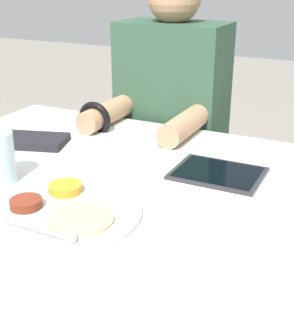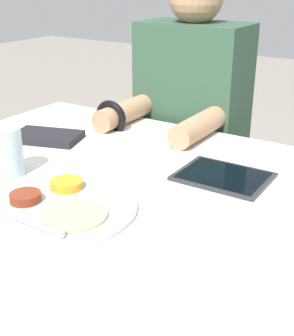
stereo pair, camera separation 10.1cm
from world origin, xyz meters
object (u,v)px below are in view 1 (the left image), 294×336
thali_tray (62,211)px  person_diner (170,159)px  tablet_device (218,173)px  red_notebook (32,141)px

thali_tray → person_diner: person_diner is taller
tablet_device → person_diner: bearing=126.2°
red_notebook → tablet_device: bearing=3.1°
thali_tray → tablet_device: thali_tray is taller
thali_tray → tablet_device: bearing=56.3°
tablet_device → person_diner: person_diner is taller
red_notebook → person_diner: (0.23, 0.46, -0.18)m
thali_tray → tablet_device: size_ratio=1.52×
thali_tray → red_notebook: (-0.32, 0.30, 0.00)m
red_notebook → tablet_device: 0.54m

